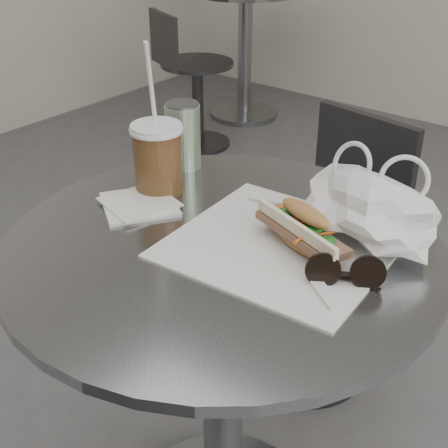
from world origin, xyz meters
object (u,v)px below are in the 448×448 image
Objects in this scene: chair_far at (321,268)px; sunglasses at (345,273)px; iced_coffee at (158,157)px; drink_can at (183,136)px; bg_table at (245,38)px; bg_chair at (191,88)px; banh_mi at (303,229)px; cafe_table at (223,364)px.

chair_far is 6.53× the size of sunglasses.
drink_can is (-0.04, 0.12, -0.00)m from iced_coffee.
bg_table is 2.43m from drink_can.
chair_far is 0.71m from iced_coffee.
banh_mi is (1.65, -1.58, 0.46)m from bg_chair.
chair_far is 0.79m from sunglasses.
bg_table is at bearing 126.03° from cafe_table.
bg_chair is at bearing -83.00° from bg_table.
bg_table is 2.86m from sunglasses.
sunglasses is at bearing -19.34° from bg_chair.
iced_coffee is (1.38, -2.12, 0.35)m from bg_table.
bg_table is 2.19m from chair_far.
drink_can is (-0.14, -0.39, 0.48)m from chair_far.
bg_table is at bearing 97.03° from sunglasses.
banh_mi is 0.82× the size of iced_coffee.
drink_can is (1.34, -2.00, 0.34)m from bg_table.
sunglasses is at bearing -50.10° from bg_table.
bg_table is at bearing 147.79° from banh_mi.
banh_mi reaches higher than sunglasses.
cafe_table is 2.55× the size of iced_coffee.
drink_can is (-0.38, 0.13, 0.03)m from banh_mi.
banh_mi reaches higher than chair_far.
iced_coffee is 0.45m from sunglasses.
drink_can is at bearing -56.31° from bg_table.
drink_can reaches higher than chair_far.
bg_chair is 2.10m from iced_coffee.
drink_can is (1.27, -1.45, 0.49)m from bg_chair.
banh_mi is at bearing 27.64° from cafe_table.
drink_can reaches higher than banh_mi.
cafe_table is 0.37m from sunglasses.
cafe_table is at bearing 151.43° from sunglasses.
banh_mi is at bearing -20.29° from bg_chair.
chair_far is at bearing 101.51° from cafe_table.
drink_can is (-0.26, 0.20, 0.34)m from cafe_table.
iced_coffee is (-0.10, -0.51, 0.48)m from chair_far.
banh_mi is at bearing -51.18° from bg_table.
iced_coffee reaches higher than drink_can.
cafe_table reaches higher than bg_chair.
drink_can is at bearing -25.33° from bg_chair.
bg_chair is (0.07, -0.56, -0.15)m from bg_table.
sunglasses is (0.34, -0.57, 0.43)m from chair_far.
sunglasses is at bearing -20.06° from drink_can.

